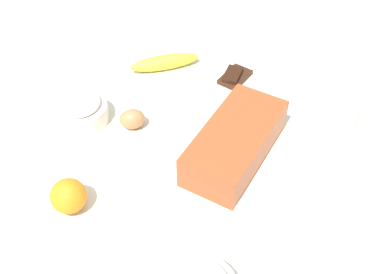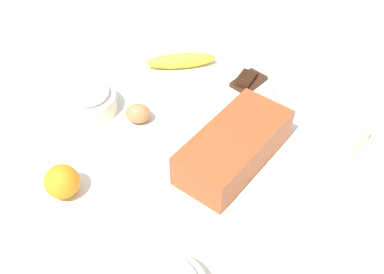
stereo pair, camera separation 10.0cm
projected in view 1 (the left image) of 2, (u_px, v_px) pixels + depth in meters
The scene contains 8 objects.
ground_plane at pixel (192, 152), 1.04m from camera, with size 2.40×2.40×0.02m, color silver.
loaf_pan at pixel (235, 142), 0.99m from camera, with size 0.29×0.15×0.08m.
sugar_bowl at pixel (80, 109), 1.07m from camera, with size 0.13×0.13×0.07m.
banana at pixel (165, 62), 1.23m from camera, with size 0.19×0.04×0.04m, color yellow.
orange_fruit at pixel (69, 196), 0.89m from camera, with size 0.07×0.07×0.07m, color orange.
butter_block at pixel (341, 122), 1.05m from camera, with size 0.09×0.06×0.06m, color #F4EDB2.
egg_near_butter at pixel (132, 119), 1.06m from camera, with size 0.05×0.05×0.06m, color #B17848.
chocolate_plate at pixel (235, 79), 1.19m from camera, with size 0.13×0.13×0.03m.
Camera 1 is at (0.58, 0.39, 0.75)m, focal length 42.56 mm.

